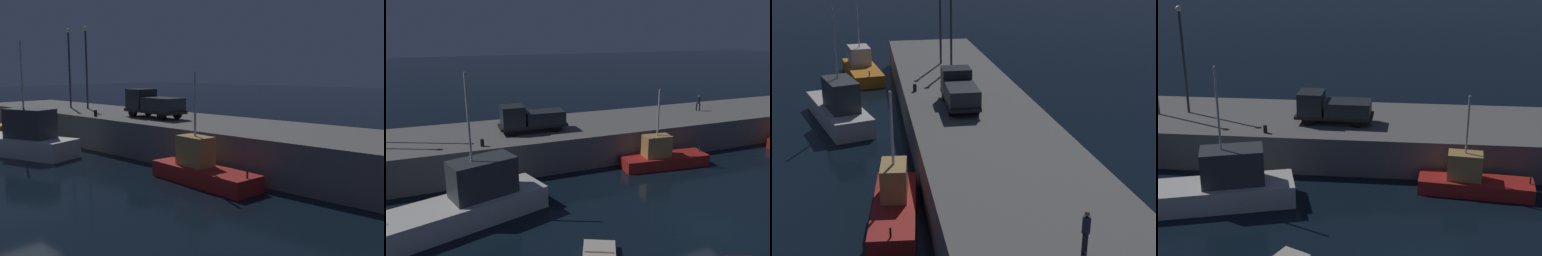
{
  "view_description": "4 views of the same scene",
  "coord_description": "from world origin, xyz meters",
  "views": [
    {
      "loc": [
        19.67,
        -9.3,
        6.68
      ],
      "look_at": [
        -2.92,
        15.03,
        2.21
      ],
      "focal_mm": 40.07,
      "sensor_mm": 36.0,
      "label": 1
    },
    {
      "loc": [
        -14.22,
        -14.58,
        11.11
      ],
      "look_at": [
        -2.84,
        13.81,
        2.85
      ],
      "focal_mm": 33.64,
      "sensor_mm": 36.0,
      "label": 2
    },
    {
      "loc": [
        27.79,
        8.53,
        13.53
      ],
      "look_at": [
        -2.53,
        14.08,
        2.69
      ],
      "focal_mm": 49.73,
      "sensor_mm": 36.0,
      "label": 3
    },
    {
      "loc": [
        -1.56,
        -24.74,
        16.59
      ],
      "look_at": [
        -5.52,
        14.19,
        2.51
      ],
      "focal_mm": 52.55,
      "sensor_mm": 36.0,
      "label": 4
    }
  ],
  "objects": [
    {
      "name": "ground_plane",
      "position": [
        0.0,
        0.0,
        0.0
      ],
      "size": [
        320.0,
        320.0,
        0.0
      ],
      "primitive_type": "plane",
      "color": "black"
    },
    {
      "name": "pier_quay",
      "position": [
        0.0,
        15.5,
        1.38
      ],
      "size": [
        66.84,
        9.0,
        2.76
      ],
      "color": "slate",
      "rests_on": "ground"
    },
    {
      "name": "fishing_trawler_red",
      "position": [
        3.08,
        9.41,
        0.84
      ],
      "size": [
        7.6,
        2.93,
        6.62
      ],
      "color": "red",
      "rests_on": "ground"
    },
    {
      "name": "fishing_boat_white",
      "position": [
        -12.87,
        6.08,
        1.29
      ],
      "size": [
        10.3,
        5.61,
        8.94
      ],
      "color": "silver",
      "rests_on": "ground"
    },
    {
      "name": "utility_truck",
      "position": [
        -6.92,
        14.55,
        3.94
      ],
      "size": [
        5.78,
        2.16,
        2.35
      ],
      "color": "black",
      "rests_on": "pier_quay"
    },
    {
      "name": "dockworker",
      "position": [
        11.99,
        15.91,
        3.73
      ],
      "size": [
        0.43,
        0.43,
        1.69
      ],
      "color": "black",
      "rests_on": "pier_quay"
    },
    {
      "name": "bollard_west",
      "position": [
        -11.33,
        11.88,
        3.04
      ],
      "size": [
        0.28,
        0.28,
        0.55
      ],
      "primitive_type": "cylinder",
      "color": "black",
      "rests_on": "pier_quay"
    }
  ]
}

